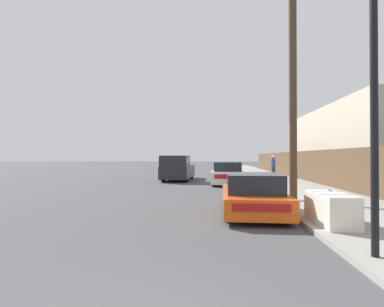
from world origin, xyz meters
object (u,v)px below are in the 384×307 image
car_parked_mid (227,174)px  street_lamp (374,96)px  discarded_fridge (331,209)px  pedestrian (273,166)px  utility_pole (293,73)px  pickup_truck (178,168)px  parked_sports_car_red (252,195)px

car_parked_mid → street_lamp: street_lamp is taller
discarded_fridge → pedestrian: pedestrian is taller
utility_pole → pickup_truck: bearing=118.4°
parked_sports_car_red → discarded_fridge: bearing=-48.2°
car_parked_mid → pedestrian: size_ratio=2.63×
parked_sports_car_red → street_lamp: size_ratio=0.98×
discarded_fridge → car_parked_mid: (-1.91, 11.53, 0.17)m
discarded_fridge → car_parked_mid: car_parked_mid is taller
pickup_truck → pedestrian: pedestrian is taller
car_parked_mid → parked_sports_car_red: bearing=-86.0°
parked_sports_car_red → pickup_truck: pickup_truck is taller
utility_pole → street_lamp: bearing=-93.3°
pickup_truck → discarded_fridge: bearing=112.8°
utility_pole → pedestrian: utility_pole is taller
parked_sports_car_red → pickup_truck: 12.85m
discarded_fridge → parked_sports_car_red: 2.48m
pickup_truck → street_lamp: size_ratio=1.20×
car_parked_mid → pedestrian: (3.81, 4.96, 0.35)m
parked_sports_car_red → pickup_truck: size_ratio=0.81×
utility_pole → pedestrian: size_ratio=5.32×
street_lamp → utility_pole: bearing=86.7°
pickup_truck → utility_pole: size_ratio=0.58×
car_parked_mid → pickup_truck: 4.37m
car_parked_mid → pickup_truck: (-3.47, 2.64, 0.25)m
utility_pole → street_lamp: utility_pole is taller
discarded_fridge → pickup_truck: size_ratio=0.31×
utility_pole → pedestrian: (1.75, 12.56, -3.81)m
car_parked_mid → pickup_truck: size_ratio=0.85×
pedestrian → car_parked_mid: bearing=-127.5°
pickup_truck → pedestrian: size_ratio=3.10×
pickup_truck → street_lamp: (5.17, -16.52, 1.81)m
discarded_fridge → utility_pole: (0.15, 3.93, 4.33)m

